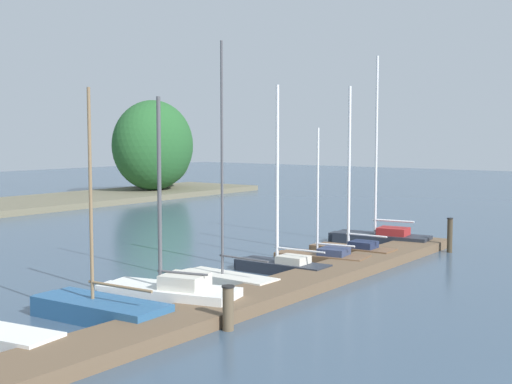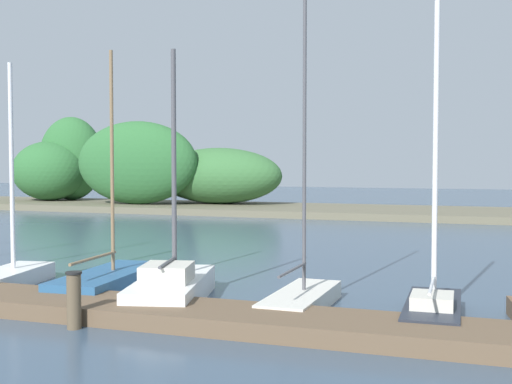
% 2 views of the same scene
% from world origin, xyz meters
% --- Properties ---
extents(dock_pier, '(31.06, 1.80, 0.35)m').
position_xyz_m(dock_pier, '(0.00, 11.29, 0.17)').
color(dock_pier, brown).
rests_on(dock_pier, ground).
extents(sailboat_5, '(1.64, 4.15, 5.99)m').
position_xyz_m(sailboat_5, '(-1.14, 13.59, 0.31)').
color(sailboat_5, '#285684').
rests_on(sailboat_5, ground).
extents(sailboat_6, '(2.27, 4.27, 5.82)m').
position_xyz_m(sailboat_6, '(0.86, 12.99, 0.40)').
color(sailboat_6, white).
rests_on(sailboat_6, ground).
extents(sailboat_7, '(1.11, 3.55, 7.67)m').
position_xyz_m(sailboat_7, '(3.86, 13.34, 0.32)').
color(sailboat_7, silver).
rests_on(sailboat_7, ground).
extents(sailboat_8, '(1.17, 3.58, 6.48)m').
position_xyz_m(sailboat_8, '(6.66, 13.12, 0.36)').
color(sailboat_8, '#232833').
rests_on(sailboat_8, ground).
extents(sailboat_9, '(1.71, 3.64, 5.04)m').
position_xyz_m(sailboat_9, '(8.93, 12.86, 0.27)').
color(sailboat_9, brown).
rests_on(sailboat_9, ground).
extents(sailboat_10, '(1.25, 3.49, 6.66)m').
position_xyz_m(sailboat_10, '(10.96, 12.69, 0.38)').
color(sailboat_10, brown).
rests_on(sailboat_10, ground).
extents(sailboat_11, '(1.80, 4.50, 8.14)m').
position_xyz_m(sailboat_11, '(14.18, 13.09, 0.40)').
color(sailboat_11, '#232833').
rests_on(sailboat_11, ground).
extents(mooring_piling_1, '(0.32, 0.32, 1.11)m').
position_xyz_m(mooring_piling_1, '(0.12, 10.19, 0.56)').
color(mooring_piling_1, brown).
rests_on(mooring_piling_1, ground).
extents(mooring_piling_2, '(0.25, 0.25, 1.42)m').
position_xyz_m(mooring_piling_2, '(14.22, 9.96, 0.71)').
color(mooring_piling_2, '#3D3323').
rests_on(mooring_piling_2, ground).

